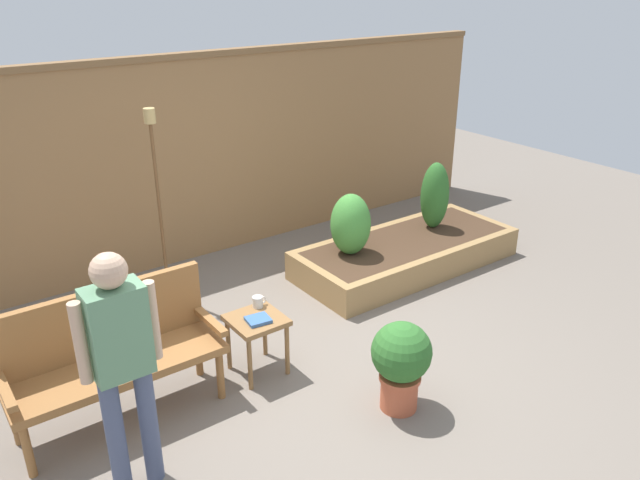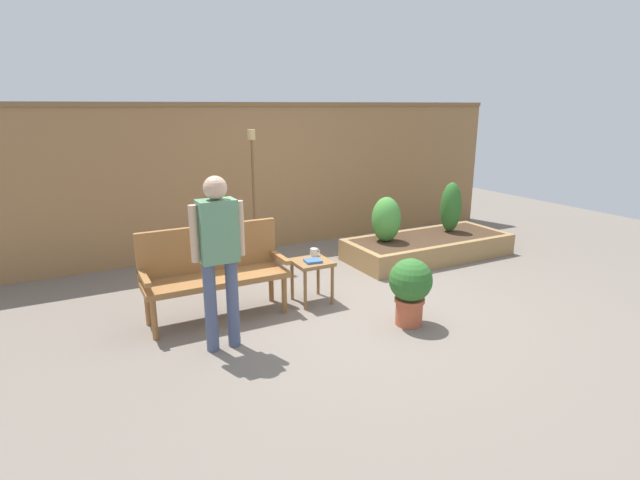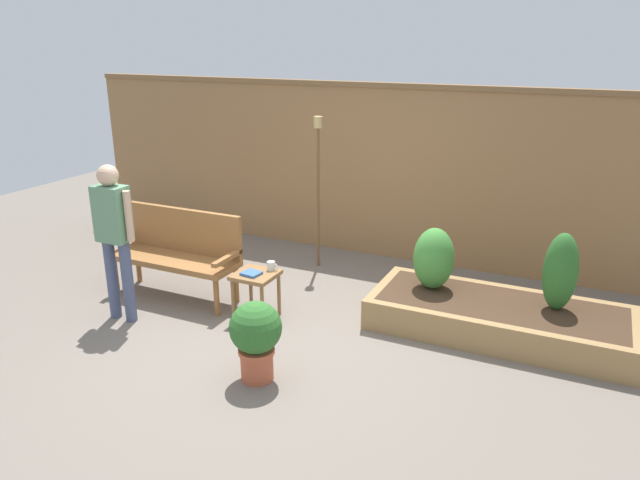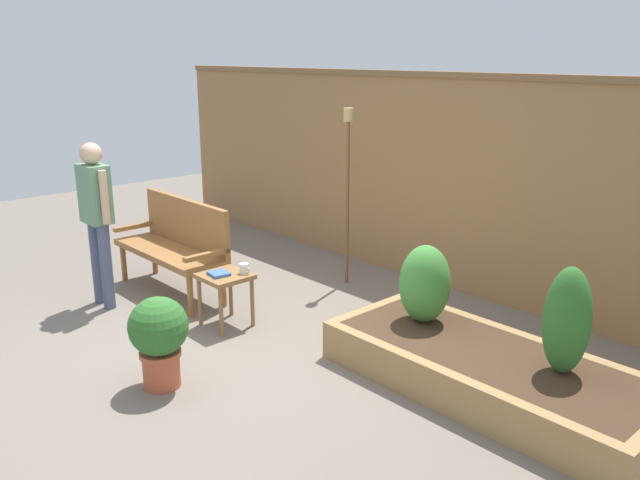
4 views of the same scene
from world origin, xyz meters
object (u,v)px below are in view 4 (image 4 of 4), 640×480
shrub_far_corner (567,321)px  cup_on_table (244,269)px  person_by_bench (96,211)px  tiki_torch (348,167)px  potted_boxwood (159,335)px  garden_bench (177,239)px  shrub_near_bench (425,284)px  side_table (225,283)px  book_on_table (219,274)px

shrub_far_corner → cup_on_table: bearing=-165.7°
cup_on_table → person_by_bench: bearing=-150.9°
shrub_far_corner → tiki_torch: (-2.78, 0.77, 0.57)m
cup_on_table → potted_boxwood: size_ratio=0.17×
potted_boxwood → tiki_torch: (-0.65, 2.54, 0.83)m
garden_bench → tiki_torch: size_ratio=0.79×
shrub_near_bench → cup_on_table: bearing=-155.5°
shrub_far_corner → side_table: bearing=-163.5°
book_on_table → shrub_near_bench: (1.57, 0.85, 0.12)m
cup_on_table → person_by_bench: (-1.30, -0.72, 0.41)m
book_on_table → person_by_bench: bearing=-148.3°
cup_on_table → potted_boxwood: 1.22m
side_table → shrub_near_bench: 1.76m
book_on_table → shrub_near_bench: shrub_near_bench is taller
potted_boxwood → person_by_bench: 1.90m
cup_on_table → tiki_torch: tiki_torch is taller
shrub_near_bench → person_by_bench: person_by_bench is taller
garden_bench → shrub_near_bench: bearing=14.0°
side_table → person_by_bench: bearing=-154.0°
cup_on_table → book_on_table: (-0.11, -0.19, -0.03)m
book_on_table → tiki_torch: (-0.05, 1.62, 0.74)m
shrub_near_bench → person_by_bench: bearing=-153.3°
potted_boxwood → shrub_near_bench: size_ratio=1.10×
tiki_torch → potted_boxwood: bearing=-75.6°
garden_bench → book_on_table: size_ratio=8.36×
garden_bench → side_table: garden_bench is taller
book_on_table → side_table: bearing=82.7°
shrub_far_corner → tiki_torch: tiki_torch is taller
cup_on_table → potted_boxwood: (0.49, -1.11, -0.12)m
garden_bench → potted_boxwood: (1.64, -1.13, -0.14)m
potted_boxwood → shrub_far_corner: 2.78m
book_on_table → person_by_bench: (-1.18, -0.53, 0.44)m
garden_bench → side_table: size_ratio=3.00×
shrub_near_bench → garden_bench: bearing=-166.0°
cup_on_table → person_by_bench: person_by_bench is taller
potted_boxwood → person_by_bench: bearing=167.6°
cup_on_table → shrub_far_corner: 2.70m
garden_bench → shrub_far_corner: bearing=9.8°
cup_on_table → person_by_bench: 1.54m
garden_bench → tiki_torch: tiki_torch is taller
book_on_table → shrub_far_corner: (2.73, 0.85, 0.17)m
cup_on_table → person_by_bench: size_ratio=0.08×
cup_on_table → shrub_far_corner: shrub_far_corner is taller
potted_boxwood → tiki_torch: bearing=104.4°
cup_on_table → book_on_table: size_ratio=0.69×
tiki_torch → person_by_bench: (-1.13, -2.15, -0.30)m
book_on_table → potted_boxwood: size_ratio=0.25×
cup_on_table → shrub_far_corner: (2.61, 0.66, 0.14)m
side_table → cup_on_table: (0.10, 0.14, 0.13)m
tiki_torch → garden_bench: bearing=-124.8°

